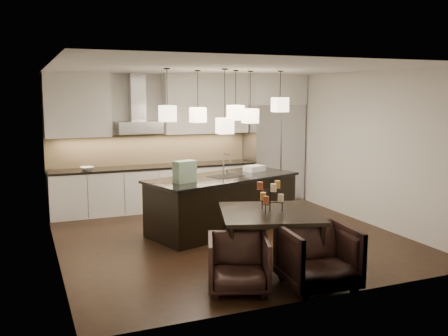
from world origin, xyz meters
name	(u,v)px	position (x,y,z in m)	size (l,w,h in m)	color
floor	(228,237)	(0.00, 0.00, -0.01)	(5.50, 5.50, 0.02)	black
ceiling	(229,68)	(0.00, 0.00, 2.81)	(5.50, 5.50, 0.02)	white
wall_back	(179,140)	(0.00, 2.76, 1.40)	(5.50, 0.02, 2.80)	silver
wall_front	(323,182)	(0.00, -2.76, 1.40)	(5.50, 0.02, 2.80)	silver
wall_left	(52,164)	(-2.76, 0.00, 1.40)	(0.02, 5.50, 2.80)	silver
wall_right	(366,148)	(2.76, 0.00, 1.40)	(0.02, 5.50, 2.80)	silver
refrigerator	(273,153)	(2.10, 2.38, 1.07)	(1.20, 0.72, 2.15)	#B7B7BA
fridge_panel	(274,90)	(2.10, 2.38, 2.47)	(1.26, 0.72, 0.65)	silver
lower_cabinets	(155,189)	(-0.62, 2.43, 0.44)	(4.21, 0.62, 0.88)	silver
countertop	(155,167)	(-0.62, 2.43, 0.90)	(4.21, 0.66, 0.04)	black
backsplash	(151,149)	(-0.62, 2.73, 1.24)	(4.21, 0.02, 0.63)	#D3BA87
upper_cab_left	(77,105)	(-2.10, 2.57, 2.17)	(1.25, 0.35, 1.25)	silver
upper_cab_right	(206,104)	(0.55, 2.57, 2.17)	(1.86, 0.35, 1.25)	silver
hood_canopy	(139,127)	(-0.93, 2.48, 1.72)	(0.90, 0.52, 0.24)	#B7B7BA
hood_chimney	(137,97)	(-0.93, 2.59, 2.32)	(0.30, 0.28, 0.96)	#B7B7BA
fruit_bowl	(87,168)	(-1.99, 2.38, 0.95)	(0.26, 0.26, 0.06)	silver
island_body	(223,204)	(0.07, 0.44, 0.46)	(2.62, 1.05, 0.92)	black
island_top	(223,178)	(0.07, 0.44, 0.94)	(2.70, 1.13, 0.04)	black
faucet	(223,164)	(0.14, 0.58, 1.16)	(0.10, 0.25, 0.40)	silver
tote_bag	(185,172)	(-0.72, 0.12, 1.14)	(0.36, 0.19, 0.36)	#1B5E2E
food_container	(254,168)	(0.84, 0.76, 1.02)	(0.36, 0.25, 0.10)	silver
dining_table	(269,239)	(-0.05, -1.57, 0.40)	(1.32, 1.32, 0.79)	black
candelabra	(270,195)	(-0.05, -1.57, 1.03)	(0.38, 0.38, 0.47)	black
candle_a	(281,198)	(0.10, -1.62, 0.98)	(0.08, 0.08, 0.11)	beige
candle_b	(263,196)	(-0.08, -1.43, 0.98)	(0.08, 0.08, 0.11)	#CC8135
candle_c	(266,200)	(-0.16, -1.67, 0.98)	(0.08, 0.08, 0.11)	brown
candle_d	(277,185)	(0.09, -1.52, 1.15)	(0.08, 0.08, 0.11)	#CC8135
candle_e	(260,186)	(-0.17, -1.51, 1.15)	(0.08, 0.08, 0.11)	brown
candle_f	(274,188)	(-0.07, -1.71, 1.15)	(0.08, 0.08, 0.11)	beige
armchair_left	(238,264)	(-0.78, -2.17, 0.34)	(0.73, 0.76, 0.69)	black
armchair_right	(318,257)	(0.16, -2.47, 0.40)	(0.85, 0.88, 0.80)	black
pendant_a	(168,114)	(-0.93, 0.33, 2.08)	(0.24, 0.24, 0.26)	beige
pendant_b	(198,115)	(-0.25, 0.79, 2.02)	(0.24, 0.24, 0.26)	beige
pendant_c	(236,113)	(0.35, 0.52, 2.07)	(0.24, 0.24, 0.26)	beige
pendant_d	(250,116)	(0.73, 0.73, 1.99)	(0.24, 0.24, 0.26)	beige
pendant_e	(280,105)	(1.20, 0.47, 2.20)	(0.24, 0.24, 0.26)	beige
pendant_f	(225,126)	(0.00, 0.16, 1.86)	(0.24, 0.24, 0.26)	beige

